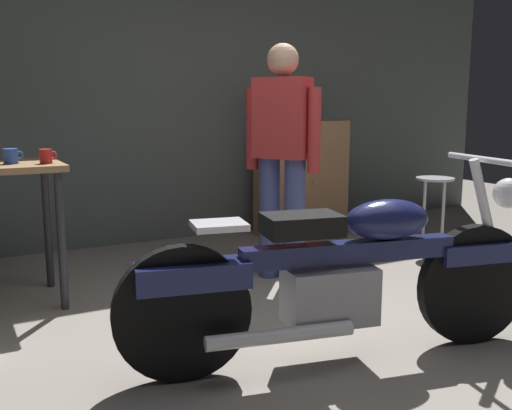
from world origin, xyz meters
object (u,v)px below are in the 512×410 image
object	(u,v)px
person_standing	(282,152)
wooden_dresser	(301,179)
mug_blue_enamel	(11,156)
motorcycle	(343,272)
mug_red_diner	(46,156)
shop_stool	(434,194)

from	to	relation	value
person_standing	wooden_dresser	distance (m)	1.49
wooden_dresser	mug_blue_enamel	distance (m)	2.81
motorcycle	mug_red_diner	bearing A→B (deg)	138.11
shop_stool	mug_red_diner	size ratio (longest dim) A/B	6.11
motorcycle	mug_red_diner	size ratio (longest dim) A/B	20.61
motorcycle	mug_blue_enamel	distance (m)	2.13
motorcycle	person_standing	xyz separation A→B (m)	(0.45, 1.34, 0.48)
shop_stool	mug_red_diner	xyz separation A→B (m)	(-3.11, 0.12, 0.45)
mug_blue_enamel	mug_red_diner	bearing A→B (deg)	-24.78
motorcycle	mug_blue_enamel	bearing A→B (deg)	140.92
motorcycle	mug_blue_enamel	world-z (taller)	motorcycle
motorcycle	wooden_dresser	size ratio (longest dim) A/B	1.96
mug_blue_enamel	wooden_dresser	bearing A→B (deg)	18.16
shop_stool	wooden_dresser	xyz separation A→B (m)	(-0.66, 1.08, 0.05)
shop_stool	mug_red_diner	bearing A→B (deg)	177.79
person_standing	wooden_dresser	world-z (taller)	person_standing
motorcycle	shop_stool	world-z (taller)	motorcycle
wooden_dresser	mug_red_diner	size ratio (longest dim) A/B	10.50
person_standing	mug_red_diner	xyz separation A→B (m)	(-1.56, 0.18, 0.02)
motorcycle	wooden_dresser	world-z (taller)	wooden_dresser
person_standing	mug_blue_enamel	distance (m)	1.78
motorcycle	mug_blue_enamel	xyz separation A→B (m)	(-1.31, 1.61, 0.50)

